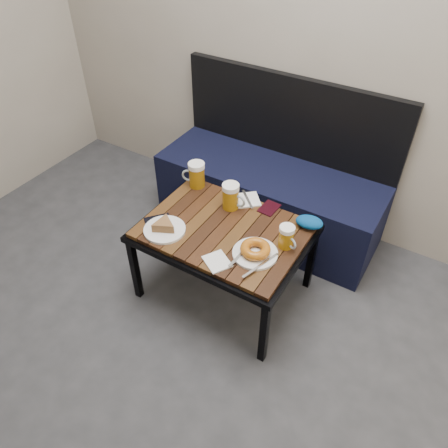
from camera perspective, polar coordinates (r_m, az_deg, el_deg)
The scene contains 12 objects.
bench at distance 2.79m, azimuth 6.07°, elevation 4.25°, with size 1.40×0.50×0.95m.
cafe_table at distance 2.23m, azimuth 0.00°, elevation -1.40°, with size 0.84×0.62×0.47m.
beer_mug_left at distance 2.45m, azimuth -3.64°, elevation 6.46°, with size 0.14×0.11×0.15m.
beer_mug_centre at distance 2.28m, azimuth 0.93°, elevation 3.64°, with size 0.13×0.09×0.15m.
beer_mug_right at distance 2.08m, azimuth 8.18°, elevation -1.67°, with size 0.11×0.09×0.12m.
plate_pie at distance 2.19m, azimuth -7.80°, elevation -0.41°, with size 0.21×0.21×0.06m.
plate_bagel at distance 2.05m, azimuth 4.09°, elevation -3.53°, with size 0.22×0.28×0.06m.
napkin_left at distance 2.37m, azimuth 3.07°, elevation 3.17°, with size 0.18×0.18×0.01m.
napkin_right at distance 2.02m, azimuth -0.91°, elevation -4.93°, with size 0.16×0.15×0.01m.
passport_navy at distance 2.26m, azimuth -8.62°, elevation 0.37°, with size 0.09×0.13×0.01m, color black.
passport_burgundy at distance 2.33m, azimuth 5.92°, elevation 2.08°, with size 0.09×0.12×0.01m, color black.
knit_pouch at distance 2.23m, azimuth 11.09°, elevation 0.24°, with size 0.14×0.09×0.06m, color navy.
Camera 1 is at (0.69, -0.29, 1.93)m, focal length 35.00 mm.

